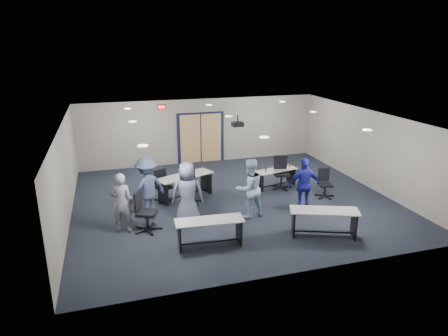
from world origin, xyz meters
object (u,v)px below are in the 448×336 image
object	(u,v)px
table_front_right	(324,218)
person_navy	(304,185)
person_plaid	(187,194)
person_lightblue	(249,188)
chair_back_b	(191,187)
person_back	(147,188)
chair_back_a	(164,186)
chair_loose_left	(147,211)
table_front_left	(210,228)
table_back_left	(185,182)
table_back_right	(276,175)
chair_loose_right	(325,184)
chair_back_d	(282,173)
person_gray	(122,203)

from	to	relation	value
table_front_right	person_navy	size ratio (longest dim) A/B	1.12
person_plaid	person_lightblue	xyz separation A→B (m)	(1.82, -0.02, -0.03)
table_front_right	chair_back_b	xyz separation A→B (m)	(-2.91, 3.22, 0.04)
person_plaid	person_back	size ratio (longest dim) A/B	1.00
chair_back_a	chair_loose_left	distance (m)	2.15
table_front_left	person_plaid	bearing A→B (deg)	105.52
table_back_left	table_back_right	size ratio (longest dim) A/B	1.22
table_back_left	chair_back_a	distance (m)	0.72
chair_loose_right	chair_back_b	bearing A→B (deg)	177.17
chair_back_d	person_lightblue	distance (m)	2.73
person_lightblue	person_navy	size ratio (longest dim) A/B	1.06
chair_back_d	person_gray	world-z (taller)	person_gray
table_back_right	person_lightblue	bearing A→B (deg)	-143.01
table_front_right	chair_loose_right	world-z (taller)	chair_loose_right
table_back_right	person_navy	world-z (taller)	person_navy
person_navy	person_back	bearing A→B (deg)	-2.10
chair_loose_right	person_navy	xyz separation A→B (m)	(-1.22, -0.81, 0.36)
table_back_right	person_back	distance (m)	4.82
table_front_right	chair_loose_right	distance (m)	2.82
chair_back_d	person_plaid	xyz separation A→B (m)	(-3.73, -1.91, 0.35)
table_back_right	chair_loose_left	size ratio (longest dim) A/B	1.46
chair_back_a	chair_back_b	size ratio (longest dim) A/B	0.95
table_back_right	chair_back_d	bearing A→B (deg)	-66.66
chair_back_b	chair_loose_left	world-z (taller)	chair_loose_left
table_back_left	person_lightblue	world-z (taller)	person_lightblue
table_back_right	person_plaid	bearing A→B (deg)	-162.92
person_lightblue	person_gray	bearing A→B (deg)	-12.97
person_lightblue	person_back	world-z (taller)	person_back
table_back_left	person_gray	distance (m)	2.88
table_back_right	person_gray	xyz separation A→B (m)	(-5.38, -2.05, 0.40)
table_back_right	chair_back_b	world-z (taller)	chair_back_b
person_gray	person_lightblue	size ratio (longest dim) A/B	0.95
table_front_right	chair_back_a	size ratio (longest dim) A/B	1.84
table_front_right	table_back_right	size ratio (longest dim) A/B	1.14
table_back_left	chair_loose_left	xyz separation A→B (m)	(-1.46, -2.07, 0.03)
table_front_left	person_lightblue	bearing A→B (deg)	45.54
person_gray	person_navy	world-z (taller)	person_gray
table_front_right	person_lightblue	world-z (taller)	person_lightblue
table_front_right	table_back_right	distance (m)	3.81
table_front_left	person_back	world-z (taller)	person_back
table_back_left	table_back_right	bearing A→B (deg)	-20.50
chair_back_a	person_plaid	size ratio (longest dim) A/B	0.56
table_front_right	table_back_right	world-z (taller)	table_back_right
table_front_left	table_back_right	size ratio (longest dim) A/B	1.07
chair_back_d	table_back_left	bearing A→B (deg)	-169.78
table_back_right	chair_loose_left	xyz separation A→B (m)	(-4.74, -2.18, 0.12)
person_plaid	chair_back_a	bearing A→B (deg)	-67.87
table_front_right	chair_loose_left	distance (m)	4.74
chair_back_b	chair_loose_right	world-z (taller)	chair_back_b
person_gray	person_plaid	bearing A→B (deg)	-162.16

